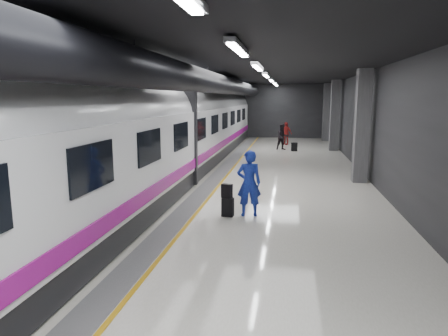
{
  "coord_description": "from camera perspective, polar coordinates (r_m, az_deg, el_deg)",
  "views": [
    {
      "loc": [
        1.7,
        -14.6,
        3.37
      ],
      "look_at": [
        -0.28,
        -2.5,
        1.21
      ],
      "focal_mm": 32.0,
      "sensor_mm": 36.0,
      "label": 1
    }
  ],
  "objects": [
    {
      "name": "suitcase_far",
      "position": [
        25.97,
        10.0,
        2.99
      ],
      "size": [
        0.41,
        0.3,
        0.55
      ],
      "primitive_type": "cube",
      "rotation": [
        0.0,
        0.0,
        0.15
      ],
      "color": "black",
      "rests_on": "ground"
    },
    {
      "name": "traveler_main",
      "position": [
        11.45,
        3.59,
        -2.19
      ],
      "size": [
        0.79,
        0.61,
        1.92
      ],
      "primitive_type": "imported",
      "rotation": [
        0.0,
        0.0,
        3.37
      ],
      "color": "#1846B9",
      "rests_on": "ground"
    },
    {
      "name": "traveler_far_a",
      "position": [
        26.49,
        8.35,
        4.43
      ],
      "size": [
        1.01,
        0.9,
        1.71
      ],
      "primitive_type": "imported",
      "rotation": [
        0.0,
        0.0,
        0.36
      ],
      "color": "black",
      "rests_on": "ground"
    },
    {
      "name": "train",
      "position": [
        15.47,
        -9.42,
        5.03
      ],
      "size": [
        3.05,
        38.0,
        4.05
      ],
      "color": "black",
      "rests_on": "ground"
    },
    {
      "name": "platform_hall",
      "position": [
        15.68,
        2.06,
        10.59
      ],
      "size": [
        10.02,
        40.02,
        4.51
      ],
      "color": "black",
      "rests_on": "ground"
    },
    {
      "name": "shoulder_bag",
      "position": [
        11.43,
        0.41,
        -3.3
      ],
      "size": [
        0.34,
        0.25,
        0.4
      ],
      "primitive_type": "cube",
      "rotation": [
        0.0,
        0.0,
        -0.31
      ],
      "color": "black",
      "rests_on": "suitcase_main"
    },
    {
      "name": "ground",
      "position": [
        15.08,
        2.6,
        -2.94
      ],
      "size": [
        40.0,
        40.0,
        0.0
      ],
      "primitive_type": "plane",
      "color": "white",
      "rests_on": "ground"
    },
    {
      "name": "suitcase_main",
      "position": [
        11.53,
        0.54,
        -5.61
      ],
      "size": [
        0.35,
        0.25,
        0.54
      ],
      "primitive_type": "cube",
      "rotation": [
        0.0,
        0.0,
        -0.11
      ],
      "color": "black",
      "rests_on": "ground"
    },
    {
      "name": "traveler_far_b",
      "position": [
        29.49,
        8.83,
        4.91
      ],
      "size": [
        1.03,
        0.84,
        1.64
      ],
      "primitive_type": "imported",
      "rotation": [
        0.0,
        0.0,
        -0.54
      ],
      "color": "maroon",
      "rests_on": "ground"
    }
  ]
}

